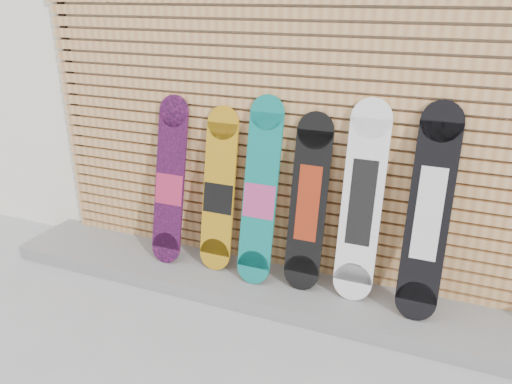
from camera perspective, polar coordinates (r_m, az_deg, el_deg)
ground at (r=3.68m, az=-0.65°, el=-17.19°), size 80.00×80.00×0.00m
building at (r=6.17m, az=17.07°, el=16.30°), size 12.00×5.00×3.60m
concrete_step at (r=4.20m, az=1.06°, el=-10.60°), size 4.60×0.70×0.12m
slat_wall at (r=3.97m, az=2.70°, el=5.68°), size 4.26×0.08×2.29m
snowboard_0 at (r=4.29m, az=-9.82°, el=1.12°), size 0.27×0.36×1.41m
snowboard_1 at (r=4.12m, az=-4.26°, el=0.07°), size 0.28×0.30×1.36m
snowboard_2 at (r=3.92m, az=0.47°, el=-0.13°), size 0.28×0.38×1.48m
snowboard_3 at (r=3.85m, az=6.00°, el=-1.29°), size 0.29×0.32×1.38m
snowboard_4 at (r=3.75m, az=11.99°, el=-1.21°), size 0.30×0.30×1.51m
snowboard_5 at (r=3.67m, az=19.12°, el=-2.37°), size 0.29×0.39×1.53m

